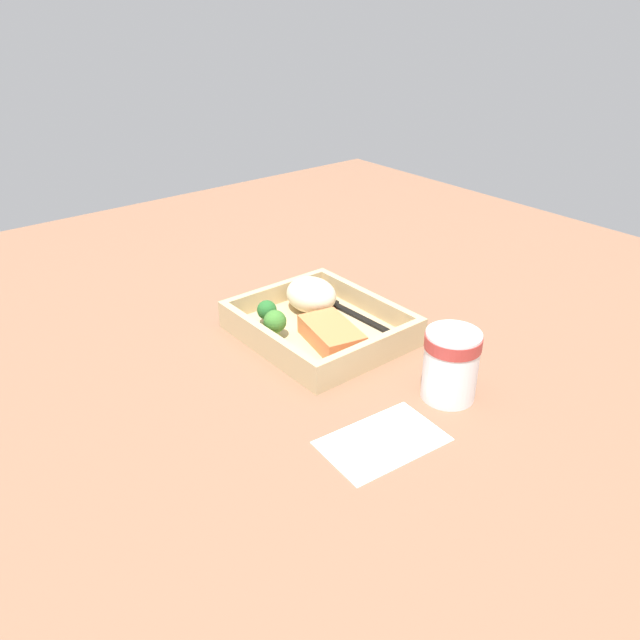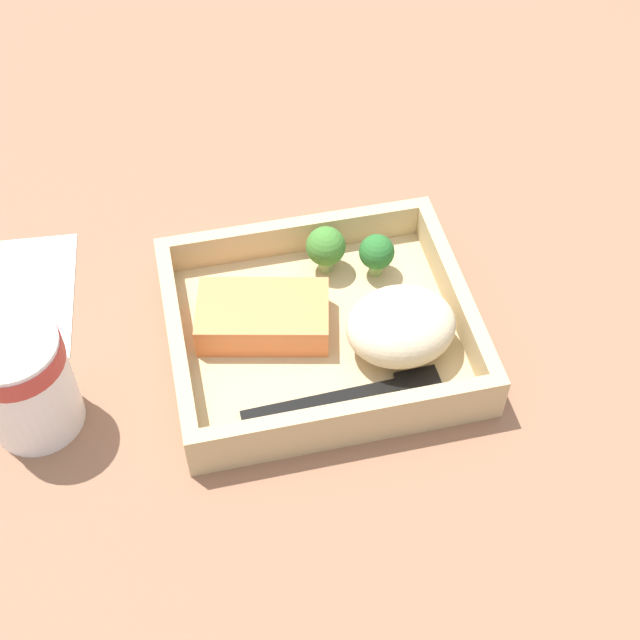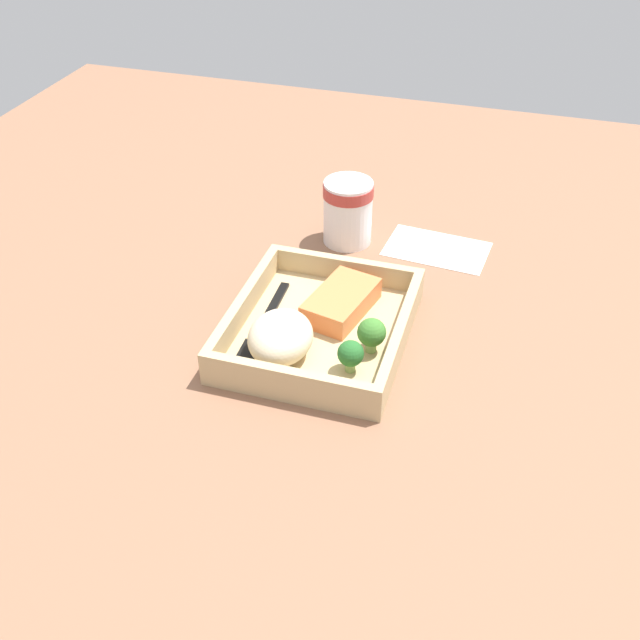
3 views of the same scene
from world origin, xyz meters
TOP-DOWN VIEW (x-y plane):
  - ground_plane at (0.00, 0.00)cm, footprint 160.00×160.00cm
  - takeout_tray at (0.00, 0.00)cm, footprint 24.29×20.90cm
  - tray_rim at (0.00, 0.00)cm, footprint 24.29×20.90cm
  - salmon_fillet at (-4.41, 1.42)cm, footprint 11.69×8.31cm
  - mashed_potatoes at (5.86, -2.96)cm, footprint 8.78×7.41cm
  - broccoli_floret_1 at (6.14, 5.45)cm, footprint 3.04×3.04cm
  - broccoli_floret_2 at (2.03, 6.85)cm, footprint 3.40×3.40cm
  - fork at (1.27, -6.85)cm, footprint 15.84×2.30cm
  - paper_cup at (-22.88, -2.79)cm, footprint 7.19×7.19cm
  - receipt_slip at (-24.27, 10.25)cm, footprint 10.33×15.12cm

SIDE VIEW (x-z plane):
  - ground_plane at x=0.00cm, z-range -2.00..0.00cm
  - receipt_slip at x=-24.27cm, z-range 0.00..0.24cm
  - takeout_tray at x=0.00cm, z-range 0.00..1.20cm
  - fork at x=1.27cm, z-range 1.20..1.64cm
  - salmon_fillet at x=-4.41cm, z-range 1.20..4.06cm
  - tray_rim at x=0.00cm, z-range 1.20..4.38cm
  - broccoli_floret_1 at x=6.14cm, z-range 1.57..5.60cm
  - broccoli_floret_2 at x=2.03cm, z-range 1.59..6.02cm
  - mashed_potatoes at x=5.86cm, z-range 1.20..6.52cm
  - paper_cup at x=-22.88cm, z-range 0.56..9.99cm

